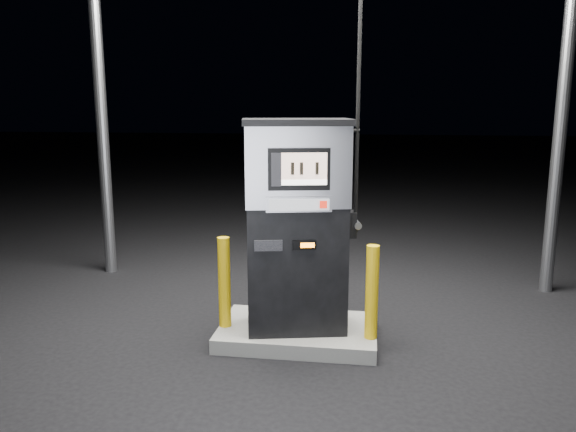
# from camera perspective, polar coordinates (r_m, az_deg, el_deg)

# --- Properties ---
(ground) EXTENTS (80.00, 80.00, 0.00)m
(ground) POSITION_cam_1_polar(r_m,az_deg,el_deg) (5.94, 1.01, -12.39)
(ground) COLOR black
(ground) RESTS_ON ground
(pump_island) EXTENTS (1.60, 1.00, 0.15)m
(pump_island) POSITION_cam_1_polar(r_m,az_deg,el_deg) (5.91, 1.02, -11.73)
(pump_island) COLOR slate
(pump_island) RESTS_ON ground
(fuel_dispenser) EXTENTS (1.21, 0.82, 4.36)m
(fuel_dispenser) POSITION_cam_1_polar(r_m,az_deg,el_deg) (5.52, 0.91, -0.82)
(fuel_dispenser) COLOR black
(fuel_dispenser) RESTS_ON pump_island
(bollard_left) EXTENTS (0.15, 0.15, 0.93)m
(bollard_left) POSITION_cam_1_polar(r_m,az_deg,el_deg) (5.76, -6.48, -6.70)
(bollard_left) COLOR #E1B20C
(bollard_left) RESTS_ON pump_island
(bollard_right) EXTENTS (0.16, 0.16, 0.93)m
(bollard_right) POSITION_cam_1_polar(r_m,az_deg,el_deg) (5.49, 8.51, -7.67)
(bollard_right) COLOR #E1B20C
(bollard_right) RESTS_ON pump_island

